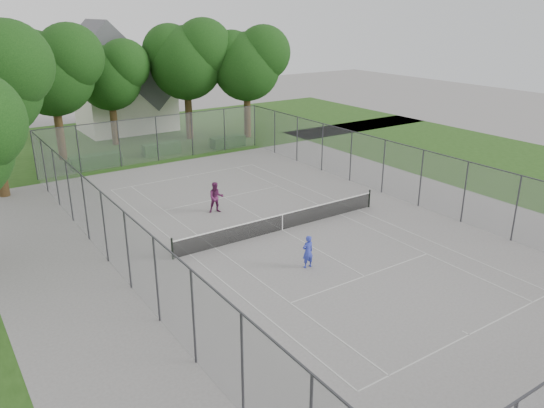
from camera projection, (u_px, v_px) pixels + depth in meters
ground at (282, 230)px, 28.62m from camera, size 120.00×120.00×0.00m
grass_far at (120, 139)px, 48.85m from camera, size 60.00×20.00×0.00m
grass_right at (519, 167)px, 40.20m from camera, size 16.00×40.00×0.00m
court_markings at (282, 230)px, 28.62m from camera, size 11.03×23.83×0.01m
tennis_net at (282, 221)px, 28.45m from camera, size 12.87×0.10×1.10m
perimeter_fence at (283, 199)px, 28.00m from camera, size 18.08×34.08×3.52m
tree_far_left at (52, 67)px, 39.81m from camera, size 7.24×6.61×10.41m
tree_far_midleft at (110, 73)px, 44.94m from camera, size 6.27×5.73×9.01m
tree_far_midright at (187, 57)px, 46.64m from camera, size 7.41×6.77×10.65m
tree_far_right at (248, 61)px, 47.40m from camera, size 7.00×6.39×10.06m
hedge_left at (96, 161)px, 40.08m from camera, size 3.79×1.14×0.95m
hedge_mid at (162, 149)px, 43.48m from camera, size 3.10×0.89×0.98m
hedge_right at (228, 142)px, 45.99m from camera, size 2.99×1.10×0.90m
house at (124, 87)px, 51.24m from camera, size 8.38×6.49×10.43m
girl_player at (308, 252)px, 24.23m from camera, size 0.59×0.40×1.57m
woman_player at (216, 197)px, 30.86m from camera, size 1.07×0.94×1.83m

